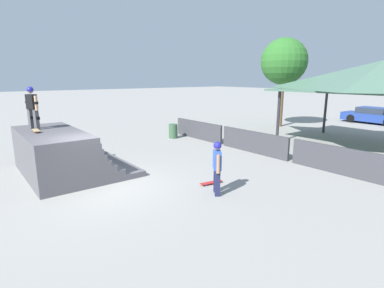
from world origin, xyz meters
The scene contains 11 objects.
ground_plane centered at (0.00, 0.00, 0.00)m, with size 160.00×160.00×0.00m, color gray.
quarter_pipe_ramp centered at (-2.27, -0.61, 0.74)m, with size 4.48×3.61×1.66m.
skater_on_deck centered at (-3.16, -1.26, 2.58)m, with size 0.68×0.41×1.60m.
skateboard_on_deck centered at (-2.45, -1.34, 1.72)m, with size 0.77×0.25×0.09m.
bystander_walking centered at (2.84, 2.63, 0.99)m, with size 0.60×0.47×1.68m.
skateboard_on_ground centered at (2.09, 3.10, 0.06)m, with size 0.31×0.83×0.09m.
barrier_fence centered at (0.03, 7.61, 0.53)m, with size 12.45×0.12×1.05m.
pavilion_shelter centered at (3.44, 12.92, 3.63)m, with size 9.64×5.87×4.42m.
tree_beside_pavilion centered at (-4.05, 15.37, 4.67)m, with size 3.29×3.29×6.34m.
trash_bin centered at (-5.30, 6.57, 0.42)m, with size 0.52×0.52×0.85m, color #385B3D.
parked_car_blue centered at (-0.39, 22.39, 0.60)m, with size 4.51×1.87×1.27m.
Camera 1 is at (9.36, -3.44, 3.59)m, focal length 28.00 mm.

